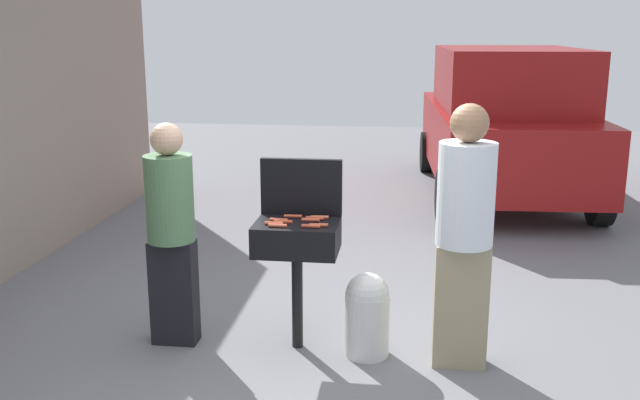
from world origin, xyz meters
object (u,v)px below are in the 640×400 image
(hot_dog_3, at_px, (293,216))
(hot_dog_9, at_px, (279,220))
(hot_dog_4, at_px, (283,222))
(person_right, at_px, (464,228))
(hot_dog_7, at_px, (274,223))
(hot_dog_6, at_px, (315,218))
(propane_tank, at_px, (367,313))
(hot_dog_2, at_px, (311,220))
(person_left, at_px, (171,227))
(parked_minivan, at_px, (505,122))
(bbq_grill, at_px, (297,242))
(hot_dog_1, at_px, (319,217))
(hot_dog_8, at_px, (278,226))
(hot_dog_5, at_px, (319,225))
(hot_dog_0, at_px, (311,226))

(hot_dog_3, distance_m, hot_dog_9, 0.14)
(hot_dog_4, xyz_separation_m, person_right, (1.25, -0.10, 0.03))
(hot_dog_7, bearing_deg, hot_dog_6, 33.47)
(hot_dog_6, distance_m, person_right, 1.07)
(hot_dog_6, bearing_deg, propane_tank, -21.57)
(hot_dog_2, distance_m, hot_dog_9, 0.23)
(propane_tank, xyz_separation_m, person_left, (-1.43, 0.03, 0.58))
(hot_dog_4, relative_size, parked_minivan, 0.03)
(bbq_grill, bearing_deg, hot_dog_1, 38.94)
(hot_dog_3, distance_m, hot_dog_6, 0.17)
(hot_dog_8, distance_m, person_right, 1.28)
(hot_dog_4, xyz_separation_m, hot_dog_5, (0.26, -0.06, 0.00))
(propane_tank, bearing_deg, bbq_grill, 172.49)
(hot_dog_4, bearing_deg, person_left, -179.80)
(hot_dog_7, bearing_deg, person_left, 176.12)
(hot_dog_2, bearing_deg, hot_dog_1, 57.15)
(person_left, bearing_deg, hot_dog_0, 5.09)
(hot_dog_4, height_order, person_right, person_right)
(hot_dog_2, relative_size, parked_minivan, 0.03)
(hot_dog_0, xyz_separation_m, hot_dog_4, (-0.21, 0.09, 0.00))
(hot_dog_1, xyz_separation_m, person_left, (-1.07, -0.16, -0.07))
(hot_dog_1, bearing_deg, bbq_grill, -141.06)
(hot_dog_2, height_order, hot_dog_6, same)
(hot_dog_4, xyz_separation_m, hot_dog_8, (-0.02, -0.11, 0.00))
(hot_dog_3, bearing_deg, hot_dog_6, -10.96)
(bbq_grill, relative_size, hot_dog_3, 7.33)
(hot_dog_1, xyz_separation_m, hot_dog_3, (-0.19, 0.00, 0.00))
(person_left, bearing_deg, bbq_grill, 12.23)
(hot_dog_9, bearing_deg, person_right, -6.19)
(hot_dog_4, bearing_deg, hot_dog_1, 32.52)
(hot_dog_8, relative_size, person_left, 0.08)
(hot_dog_3, xyz_separation_m, hot_dog_4, (-0.04, -0.15, 0.00))
(propane_tank, height_order, person_left, person_left)
(hot_dog_5, bearing_deg, hot_dog_6, 105.34)
(hot_dog_1, height_order, propane_tank, hot_dog_1)
(hot_dog_0, xyz_separation_m, hot_dog_5, (0.05, 0.03, 0.00))
(hot_dog_2, xyz_separation_m, hot_dog_3, (-0.14, 0.08, 0.00))
(hot_dog_5, bearing_deg, person_left, 177.00)
(hot_dog_3, relative_size, hot_dog_9, 1.00)
(hot_dog_2, height_order, parked_minivan, parked_minivan)
(hot_dog_3, distance_m, person_left, 0.89)
(hot_dog_0, bearing_deg, hot_dog_3, 124.25)
(hot_dog_2, distance_m, hot_dog_3, 0.16)
(hot_dog_3, height_order, person_right, person_right)
(hot_dog_5, distance_m, person_right, 1.00)
(hot_dog_3, height_order, parked_minivan, parked_minivan)
(hot_dog_3, height_order, hot_dog_9, same)
(hot_dog_0, height_order, hot_dog_5, same)
(hot_dog_3, relative_size, hot_dog_7, 1.00)
(hot_dog_2, distance_m, hot_dog_8, 0.27)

